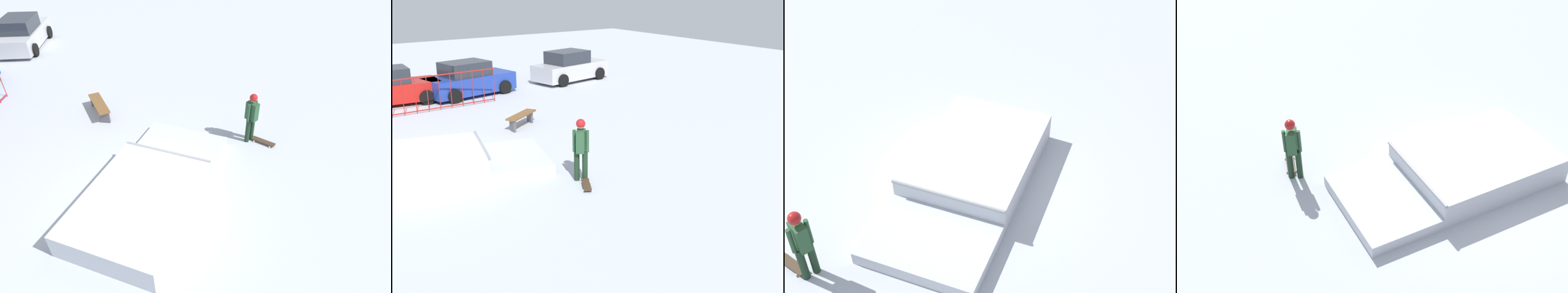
% 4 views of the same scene
% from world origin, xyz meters
% --- Properties ---
extents(ground_plane, '(60.00, 60.00, 0.00)m').
position_xyz_m(ground_plane, '(0.00, 0.00, 0.00)').
color(ground_plane, '#B2B7C1').
extents(skate_ramp, '(5.88, 3.86, 0.74)m').
position_xyz_m(skate_ramp, '(0.18, -0.24, 0.32)').
color(skate_ramp, silver).
rests_on(skate_ramp, ground).
extents(skater, '(0.42, 0.43, 1.73)m').
position_xyz_m(skater, '(3.23, -2.99, 1.01)').
color(skater, black).
rests_on(skater, ground).
extents(skateboard, '(0.56, 0.80, 0.09)m').
position_xyz_m(skateboard, '(3.08, -3.47, 0.08)').
color(skateboard, '#3F2D1E').
rests_on(skateboard, ground).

